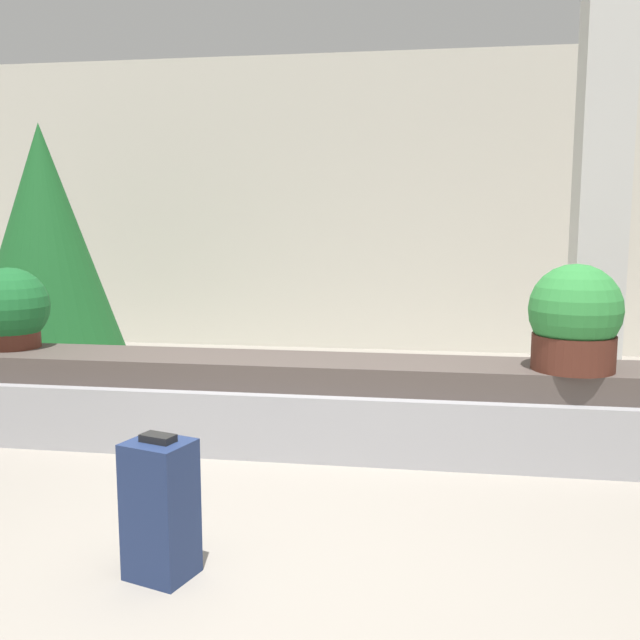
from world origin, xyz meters
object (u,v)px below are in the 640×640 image
Objects in this scene: pillar at (600,200)px; potted_plant_1 at (10,310)px; potted_plant_0 at (575,320)px; decorated_tree at (44,244)px; suitcase_0 at (160,509)px.

pillar is 5.79× the size of potted_plant_1.
potted_plant_0 is at bearing -2.39° from potted_plant_1.
potted_plant_0 is 4.56m from decorated_tree.
potted_plant_0 is (-0.49, -1.76, -0.73)m from pillar.
suitcase_0 is at bearing -124.85° from pillar.
pillar reaches higher than decorated_tree.
potted_plant_1 is 1.63m from decorated_tree.
potted_plant_0 is (1.90, 1.67, 0.58)m from suitcase_0.
potted_plant_1 is (-3.68, 0.15, -0.03)m from potted_plant_0.
suitcase_0 is 0.26× the size of decorated_tree.
potted_plant_1 is at bearing -158.94° from pillar.
pillar reaches higher than potted_plant_0.
suitcase_0 is 2.59m from potted_plant_0.
decorated_tree is (-4.24, 1.63, 0.36)m from potted_plant_0.
potted_plant_0 is 1.13× the size of potted_plant_1.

